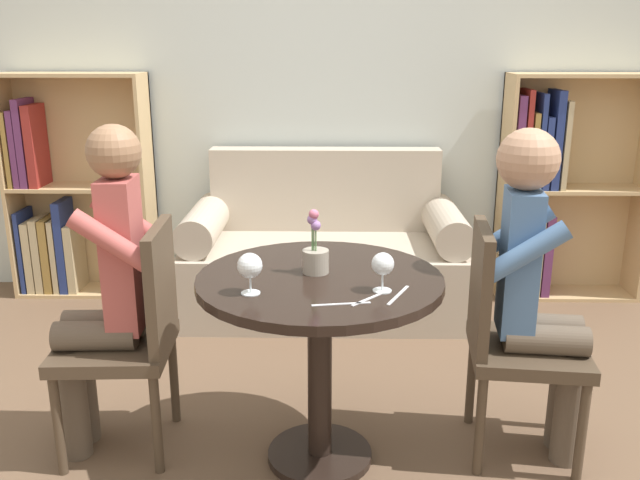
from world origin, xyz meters
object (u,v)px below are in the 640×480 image
(flower_vase, at_px, (315,255))
(chair_right, at_px, (509,332))
(bookshelf_right, at_px, (550,193))
(couch, at_px, (325,258))
(chair_left, at_px, (133,330))
(person_right, at_px, (537,285))
(bookshelf_left, at_px, (65,200))
(person_left, at_px, (105,288))
(wine_glass_right, at_px, (383,265))
(wine_glass_left, at_px, (250,267))

(flower_vase, bearing_deg, chair_right, 3.19)
(bookshelf_right, bearing_deg, couch, -169.09)
(chair_left, bearing_deg, person_right, 86.84)
(bookshelf_left, xyz_separation_m, chair_right, (2.33, -1.73, -0.10))
(bookshelf_left, relative_size, chair_right, 1.52)
(person_right, height_order, flower_vase, person_right)
(chair_left, relative_size, person_left, 0.71)
(wine_glass_right, bearing_deg, chair_left, 166.54)
(couch, bearing_deg, flower_vase, -90.63)
(couch, relative_size, bookshelf_right, 1.18)
(chair_left, distance_m, wine_glass_right, 1.01)
(chair_right, bearing_deg, bookshelf_right, -15.14)
(bookshelf_left, bearing_deg, chair_left, -62.31)
(person_left, height_order, wine_glass_right, person_left)
(bookshelf_right, relative_size, person_left, 1.08)
(flower_vase, bearing_deg, person_left, 177.93)
(chair_left, relative_size, person_right, 0.71)
(chair_left, distance_m, flower_vase, 0.76)
(chair_left, height_order, flower_vase, flower_vase)
(person_left, height_order, person_right, person_left)
(chair_right, relative_size, person_right, 0.71)
(couch, xyz_separation_m, bookshelf_left, (-1.62, 0.27, 0.28))
(wine_glass_left, relative_size, wine_glass_right, 1.04)
(couch, distance_m, chair_left, 1.64)
(wine_glass_right, bearing_deg, person_right, 19.84)
(bookshelf_left, xyz_separation_m, wine_glass_left, (1.39, -1.99, 0.24))
(person_left, xyz_separation_m, flower_vase, (0.78, -0.03, 0.14))
(person_left, bearing_deg, wine_glass_right, 75.31)
(chair_left, height_order, chair_right, same)
(bookshelf_right, xyz_separation_m, person_left, (-2.18, -1.74, 0.01))
(bookshelf_right, height_order, person_right, bookshelf_right)
(person_left, distance_m, flower_vase, 0.80)
(couch, relative_size, flower_vase, 6.84)
(bookshelf_left, height_order, chair_right, bookshelf_left)
(couch, bearing_deg, person_left, -118.44)
(wine_glass_left, xyz_separation_m, flower_vase, (0.21, 0.22, -0.03))
(bookshelf_left, distance_m, person_right, 2.98)
(person_right, distance_m, wine_glass_left, 1.06)
(chair_right, relative_size, person_left, 0.71)
(couch, distance_m, bookshelf_right, 1.44)
(bookshelf_left, height_order, bookshelf_right, same)
(bookshelf_left, xyz_separation_m, person_right, (2.41, -1.75, 0.09))
(chair_left, xyz_separation_m, person_left, (-0.09, -0.01, 0.17))
(person_right, xyz_separation_m, wine_glass_right, (-0.58, -0.21, 0.14))
(bookshelf_right, height_order, chair_right, bookshelf_right)
(person_right, bearing_deg, flower_vase, 97.78)
(chair_right, height_order, person_left, person_left)
(bookshelf_left, distance_m, chair_left, 1.96)
(chair_left, height_order, person_left, person_left)
(bookshelf_right, distance_m, wine_glass_left, 2.56)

